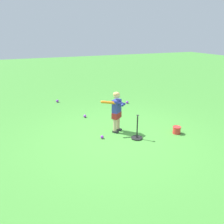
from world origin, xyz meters
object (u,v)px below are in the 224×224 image
(child_batter, at_px, (116,108))
(play_ball_behind_batter, at_px, (127,102))
(play_ball_far_left, at_px, (57,101))
(batting_tee, at_px, (137,135))
(play_ball_far_right, at_px, (102,137))
(toy_bucket, at_px, (177,130))
(play_ball_by_bucket, at_px, (85,116))

(child_batter, bearing_deg, play_ball_behind_batter, 56.47)
(play_ball_far_left, relative_size, batting_tee, 0.17)
(play_ball_far_right, xyz_separation_m, play_ball_behind_batter, (1.90, 2.36, 0.01))
(play_ball_far_right, xyz_separation_m, batting_tee, (0.79, -0.34, 0.06))
(play_ball_far_right, height_order, play_ball_far_left, play_ball_far_left)
(toy_bucket, bearing_deg, play_ball_far_right, 165.64)
(play_ball_by_bucket, relative_size, toy_bucket, 0.41)
(play_ball_behind_batter, bearing_deg, batting_tee, -112.27)
(play_ball_behind_batter, distance_m, toy_bucket, 2.85)
(play_ball_far_right, xyz_separation_m, toy_bucket, (1.90, -0.49, 0.06))
(batting_tee, xyz_separation_m, toy_bucket, (1.10, -0.14, -0.01))
(child_batter, distance_m, batting_tee, 0.86)
(child_batter, relative_size, play_ball_behind_batter, 10.73)
(play_ball_by_bucket, bearing_deg, play_ball_far_right, -91.38)
(play_ball_by_bucket, height_order, toy_bucket, toy_bucket)
(child_batter, relative_size, batting_tee, 1.74)
(play_ball_by_bucket, distance_m, play_ball_far_right, 1.59)
(play_ball_by_bucket, bearing_deg, play_ball_far_left, 103.92)
(child_batter, xyz_separation_m, batting_tee, (0.30, -0.59, -0.55))
(play_ball_by_bucket, xyz_separation_m, play_ball_behind_batter, (1.86, 0.77, 0.01))
(child_batter, height_order, play_ball_behind_batter, child_batter)
(play_ball_far_left, xyz_separation_m, batting_tee, (1.24, -3.89, 0.05))
(child_batter, bearing_deg, toy_bucket, -27.57)
(play_ball_behind_batter, height_order, play_ball_far_left, play_ball_far_left)
(play_ball_by_bucket, distance_m, batting_tee, 2.08)
(child_batter, xyz_separation_m, play_ball_far_left, (-0.95, 3.30, -0.60))
(batting_tee, bearing_deg, child_batter, 116.65)
(play_ball_by_bucket, relative_size, play_ball_far_left, 0.86)
(toy_bucket, bearing_deg, batting_tee, 172.65)
(play_ball_far_right, relative_size, play_ball_behind_batter, 0.81)
(play_ball_behind_batter, bearing_deg, play_ball_by_bucket, -157.43)
(play_ball_behind_batter, xyz_separation_m, play_ball_far_left, (-2.35, 1.18, 0.00))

